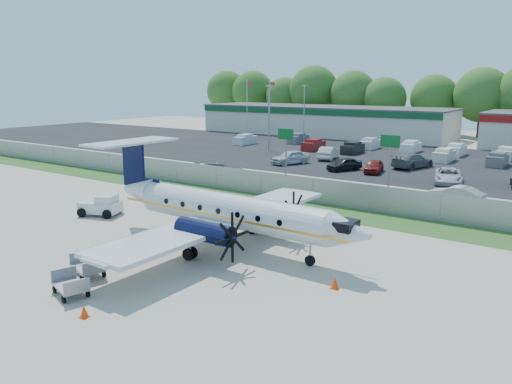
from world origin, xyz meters
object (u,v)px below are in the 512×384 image
Objects in this scene: aircraft at (225,210)px; baggage_cart_far at (70,285)px; baggage_cart_near at (88,267)px; pushback_tug at (102,205)px.

aircraft reaches higher than baggage_cart_far.
aircraft is at bearing 70.30° from baggage_cart_near.
aircraft is 8.30× the size of baggage_cart_near.
pushback_tug is 1.46× the size of baggage_cart_near.
pushback_tug is at bearing 136.02° from baggage_cart_far.
baggage_cart_near is at bearing -109.70° from aircraft.
baggage_cart_far is at bearing -43.98° from pushback_tug.
aircraft is 8.31m from baggage_cart_near.
baggage_cart_near is 1.00× the size of baggage_cart_far.
aircraft is 11.80m from pushback_tug.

